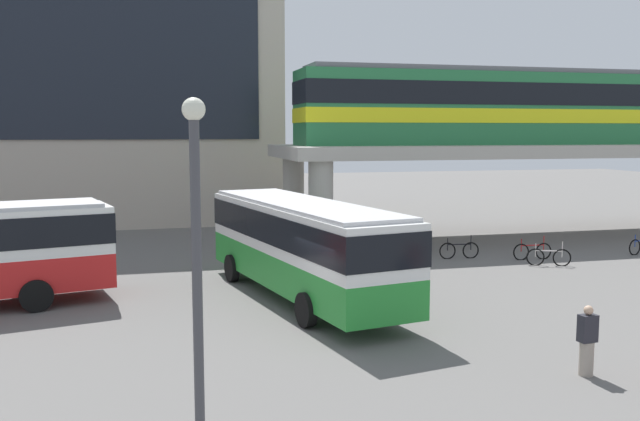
# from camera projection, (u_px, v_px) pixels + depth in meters

# --- Properties ---
(ground_plane) EXTENTS (120.00, 120.00, 0.00)m
(ground_plane) POSITION_uv_depth(u_px,v_px,m) (276.00, 264.00, 28.78)
(ground_plane) COLOR #605E5B
(station_building) EXTENTS (31.25, 11.50, 18.64)m
(station_building) POSITION_uv_depth(u_px,v_px,m) (10.00, 67.00, 41.39)
(station_building) COLOR #B2A899
(station_building) RESTS_ON ground_plane
(elevated_platform) EXTENTS (28.17, 7.32, 4.80)m
(elevated_platform) POSITION_uv_depth(u_px,v_px,m) (545.00, 157.00, 36.25)
(elevated_platform) COLOR #ADA89E
(elevated_platform) RESTS_ON ground_plane
(train) EXTENTS (23.46, 2.96, 3.84)m
(train) POSITION_uv_depth(u_px,v_px,m) (521.00, 106.00, 35.58)
(train) COLOR #26723F
(train) RESTS_ON elevated_platform
(bus_main) EXTENTS (4.62, 11.32, 3.22)m
(bus_main) POSITION_uv_depth(u_px,v_px,m) (302.00, 239.00, 22.55)
(bus_main) COLOR #268C33
(bus_main) RESTS_ON ground_plane
(bicycle_red) EXTENTS (1.79, 0.14, 1.04)m
(bicycle_red) POSITION_uv_depth(u_px,v_px,m) (532.00, 251.00, 29.70)
(bicycle_red) COLOR black
(bicycle_red) RESTS_ON ground_plane
(bicycle_silver) EXTENTS (1.67, 0.75, 1.04)m
(bicycle_silver) POSITION_uv_depth(u_px,v_px,m) (549.00, 257.00, 28.32)
(bicycle_silver) COLOR black
(bicycle_silver) RESTS_ON ground_plane
(bicycle_black) EXTENTS (1.79, 0.24, 1.04)m
(bicycle_black) POSITION_uv_depth(u_px,v_px,m) (459.00, 250.00, 29.94)
(bicycle_black) COLOR black
(bicycle_black) RESTS_ON ground_plane
(pedestrian_by_bike_rack) EXTENTS (0.42, 0.32, 1.62)m
(pedestrian_by_bike_rack) POSITION_uv_depth(u_px,v_px,m) (587.00, 343.00, 15.56)
(pedestrian_by_bike_rack) COLOR gray
(pedestrian_by_bike_rack) RESTS_ON ground_plane
(lamp_post) EXTENTS (0.36, 0.36, 6.01)m
(lamp_post) POSITION_uv_depth(u_px,v_px,m) (197.00, 257.00, 10.68)
(lamp_post) COLOR #3F3F44
(lamp_post) RESTS_ON ground_plane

